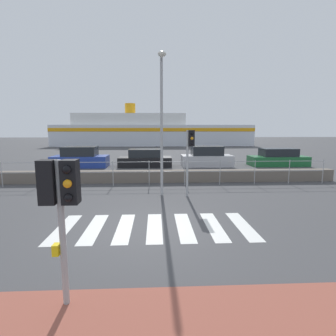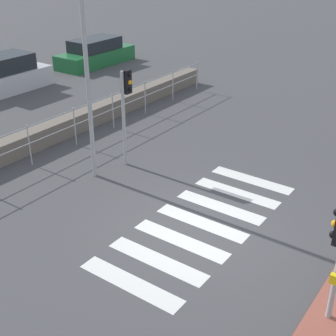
{
  "view_description": "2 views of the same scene",
  "coord_description": "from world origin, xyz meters",
  "views": [
    {
      "loc": [
        0.34,
        -7.53,
        2.95
      ],
      "look_at": [
        0.8,
        2.0,
        1.5
      ],
      "focal_mm": 28.0,
      "sensor_mm": 36.0,
      "label": 1
    },
    {
      "loc": [
        -7.94,
        -4.87,
        6.28
      ],
      "look_at": [
        0.29,
        1.0,
        1.2
      ],
      "focal_mm": 50.0,
      "sensor_mm": 36.0,
      "label": 2
    }
  ],
  "objects": [
    {
      "name": "crosswalk",
      "position": [
        0.3,
        0.0,
        0.0
      ],
      "size": [
        5.85,
        2.4,
        0.01
      ],
      "color": "silver",
      "rests_on": "ground_plane"
    },
    {
      "name": "harbor_fence",
      "position": [
        0.0,
        5.85,
        0.85
      ],
      "size": [
        18.61,
        0.04,
        1.3
      ],
      "color": "#9EA0A3",
      "rests_on": "ground_plane"
    },
    {
      "name": "parked_car_green",
      "position": [
        10.08,
        12.73,
        0.59
      ],
      "size": [
        4.49,
        1.71,
        1.38
      ],
      "color": "#1E6633",
      "rests_on": "ground_plane"
    },
    {
      "name": "parked_car_silver",
      "position": [
        4.36,
        12.73,
        0.67
      ],
      "size": [
        3.94,
        1.77,
        1.57
      ],
      "color": "#BCBCC1",
      "rests_on": "ground_plane"
    },
    {
      "name": "traffic_light_far",
      "position": [
        1.81,
        3.58,
        2.11
      ],
      "size": [
        0.34,
        0.32,
        2.87
      ],
      "color": "#9EA0A3",
      "rests_on": "ground_plane"
    },
    {
      "name": "seawall",
      "position": [
        0.0,
        6.73,
        0.33
      ],
      "size": [
        20.63,
        0.55,
        0.65
      ],
      "color": "#6B6056",
      "rests_on": "ground_plane"
    },
    {
      "name": "streetlamp",
      "position": [
        0.61,
        3.58,
        3.69
      ],
      "size": [
        0.32,
        1.32,
        5.91
      ],
      "color": "#9EA0A3",
      "rests_on": "ground_plane"
    },
    {
      "name": "ground_plane",
      "position": [
        0.0,
        0.0,
        0.0
      ],
      "size": [
        160.0,
        160.0,
        0.0
      ],
      "primitive_type": "plane",
      "color": "#424244"
    }
  ]
}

